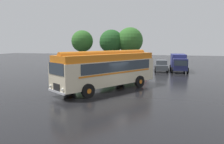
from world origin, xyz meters
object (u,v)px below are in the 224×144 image
car_near_left (143,65)px  car_mid_left (161,66)px  box_van (179,62)px  vintage_bus (107,69)px

car_near_left → car_mid_left: size_ratio=0.98×
car_mid_left → box_van: (2.42, 0.68, 0.52)m
car_near_left → box_van: size_ratio=0.72×
vintage_bus → box_van: (6.33, 15.23, -0.53)m
vintage_bus → car_near_left: 15.09m
vintage_bus → car_mid_left: (3.91, 14.55, -1.05)m
box_van → car_near_left: bearing=-177.6°
car_near_left → box_van: 5.23m
car_mid_left → box_van: 2.57m
vintage_bus → car_mid_left: size_ratio=2.28×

